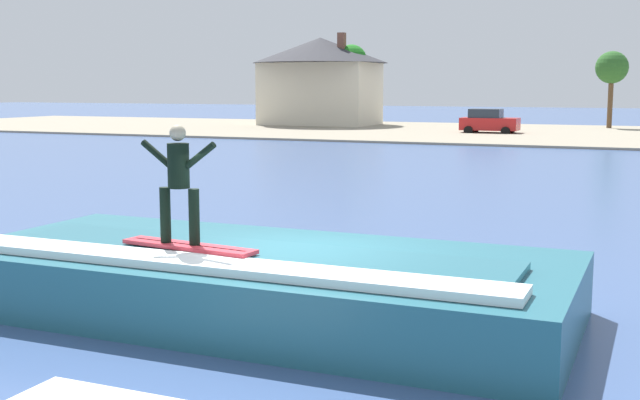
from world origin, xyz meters
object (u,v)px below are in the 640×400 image
house_with_chimney (320,73)px  surfboard (189,246)px  surfer (179,177)px  car_near_shore (489,121)px  tree_short_bushy (612,69)px  wave_crest (258,281)px  tree_tall_bare (352,62)px

house_with_chimney → surfboard: bearing=-68.6°
surfer → car_near_shore: size_ratio=0.43×
surfer → house_with_chimney: bearing=111.2°
tree_short_bushy → surfer: bearing=-92.2°
wave_crest → house_with_chimney: 59.54m
wave_crest → tree_tall_bare: (-19.57, 54.80, 5.02)m
surfboard → tree_short_bushy: tree_short_bushy is taller
surfer → wave_crest: bearing=35.8°
house_with_chimney → tree_tall_bare: 3.13m
wave_crest → surfboard: surfboard is taller
surfboard → wave_crest: bearing=40.8°
house_with_chimney → tree_short_bushy: 24.15m
surfer → house_with_chimney: size_ratio=0.15×
wave_crest → house_with_chimney: bearing=112.3°
car_near_shore → tree_short_bushy: tree_short_bushy is taller
surfboard → car_near_shore: (-5.54, 48.96, -0.17)m
surfboard → tree_short_bushy: 59.56m
wave_crest → surfer: 1.99m
surfer → tree_tall_bare: bearing=108.6°
surfboard → car_near_shore: 49.28m
surfer → car_near_shore: (-5.39, 48.96, -1.19)m
surfer → house_with_chimney: (-21.62, 55.62, 2.48)m
surfer → tree_short_bushy: size_ratio=0.28×
surfboard → house_with_chimney: size_ratio=0.19×
surfboard → tree_tall_bare: (-18.78, 55.48, 4.42)m
wave_crest → tree_short_bushy: 58.90m
house_with_chimney → car_near_shore: bearing=-22.3°
wave_crest → tree_tall_bare: 58.40m
car_near_shore → house_with_chimney: bearing=157.7°
wave_crest → tree_short_bushy: bearing=88.7°
tree_tall_bare → house_with_chimney: bearing=177.2°
surfer → tree_tall_bare: size_ratio=0.25×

